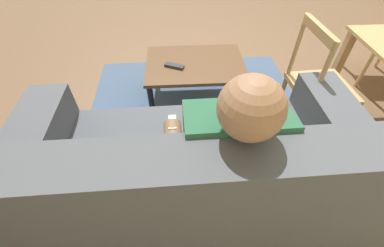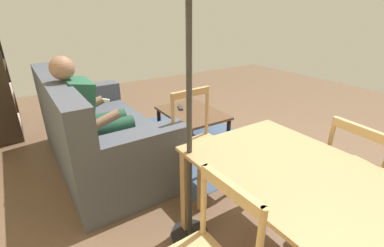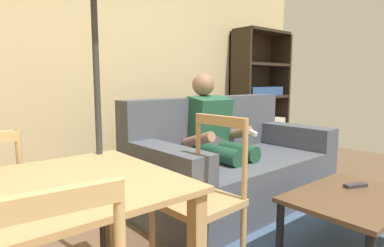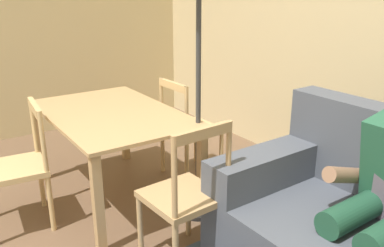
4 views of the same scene
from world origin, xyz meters
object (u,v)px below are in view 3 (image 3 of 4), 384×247
at_px(couch, 231,166).
at_px(bookshelf, 259,110).
at_px(coffee_table, 352,203).
at_px(dining_chair_facing_couch, 201,199).
at_px(person_lounging, 218,138).
at_px(tv_remote, 356,185).

distance_m(couch, bookshelf, 1.79).
bearing_deg(couch, coffee_table, -94.41).
bearing_deg(coffee_table, dining_chair_facing_couch, 151.81).
distance_m(person_lounging, coffee_table, 1.23).
distance_m(couch, coffee_table, 1.16).
bearing_deg(person_lounging, tv_remote, -77.66).
height_order(coffee_table, dining_chair_facing_couch, dining_chair_facing_couch).
xyz_separation_m(person_lounging, bookshelf, (1.67, 0.84, 0.10)).
relative_size(coffee_table, tv_remote, 5.12).
bearing_deg(couch, bookshelf, 30.13).
distance_m(couch, dining_chair_facing_couch, 1.20).
bearing_deg(coffee_table, tv_remote, 17.37).
relative_size(couch, person_lounging, 1.63).
xyz_separation_m(tv_remote, bookshelf, (1.42, 1.98, 0.31)).
bearing_deg(tv_remote, couch, 28.35).
relative_size(coffee_table, bookshelf, 0.47).
relative_size(couch, coffee_table, 2.28).
distance_m(coffee_table, dining_chair_facing_couch, 1.02).
bearing_deg(couch, tv_remote, -84.99).
bearing_deg(person_lounging, coffee_table, -86.97).
height_order(couch, bookshelf, bookshelf).
xyz_separation_m(couch, tv_remote, (0.10, -1.10, 0.07)).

